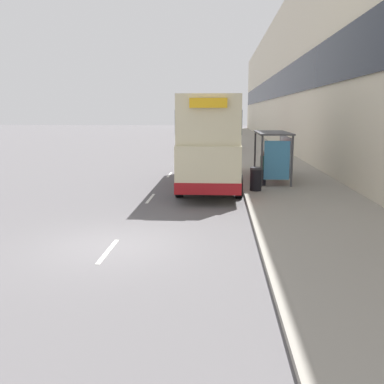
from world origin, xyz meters
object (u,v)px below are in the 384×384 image
(pedestrian_at_shelter, at_px, (263,168))
(litter_bin, at_px, (256,179))
(car_0, at_px, (217,143))
(car_1, at_px, (194,127))
(bus_shelter, at_px, (276,147))
(pedestrian_1, at_px, (289,158))
(double_decker_bus_near, at_px, (211,139))

(pedestrian_at_shelter, xyz_separation_m, litter_bin, (-0.47, -1.45, -0.30))
(car_0, height_order, pedestrian_at_shelter, pedestrian_at_shelter)
(car_0, bearing_deg, litter_bin, -84.79)
(car_1, xyz_separation_m, litter_bin, (6.35, -61.20, -0.23))
(bus_shelter, relative_size, car_0, 1.09)
(car_0, bearing_deg, car_1, 96.29)
(bus_shelter, relative_size, pedestrian_at_shelter, 2.57)
(pedestrian_1, xyz_separation_m, litter_bin, (-2.38, -5.87, -0.35))
(litter_bin, bearing_deg, double_decker_bus_near, 132.99)
(double_decker_bus_near, height_order, litter_bin, double_decker_bus_near)
(double_decker_bus_near, xyz_separation_m, car_0, (0.19, 18.44, -1.43))
(pedestrian_1, bearing_deg, bus_shelter, -110.14)
(car_0, relative_size, car_1, 0.85)
(double_decker_bus_near, bearing_deg, car_0, 89.40)
(car_0, bearing_deg, pedestrian_at_shelter, -83.00)
(car_0, relative_size, pedestrian_at_shelter, 2.37)
(double_decker_bus_near, distance_m, car_1, 59.14)
(double_decker_bus_near, relative_size, pedestrian_at_shelter, 6.48)
(double_decker_bus_near, bearing_deg, car_1, 94.15)
(pedestrian_at_shelter, height_order, litter_bin, pedestrian_at_shelter)
(car_0, bearing_deg, pedestrian_1, -73.94)
(bus_shelter, relative_size, litter_bin, 4.00)
(double_decker_bus_near, xyz_separation_m, pedestrian_1, (4.45, 3.64, -1.27))
(bus_shelter, xyz_separation_m, car_0, (-3.11, 17.94, -1.03))
(car_0, xyz_separation_m, car_1, (-4.47, 40.53, 0.05))
(pedestrian_1, bearing_deg, double_decker_bus_near, -140.70)
(bus_shelter, bearing_deg, pedestrian_1, 69.86)
(bus_shelter, bearing_deg, pedestrian_at_shelter, -120.45)
(double_decker_bus_near, xyz_separation_m, car_1, (-4.28, 58.97, -1.39))
(bus_shelter, relative_size, double_decker_bus_near, 0.40)
(pedestrian_at_shelter, bearing_deg, bus_shelter, 59.55)
(litter_bin, bearing_deg, pedestrian_at_shelter, 71.90)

